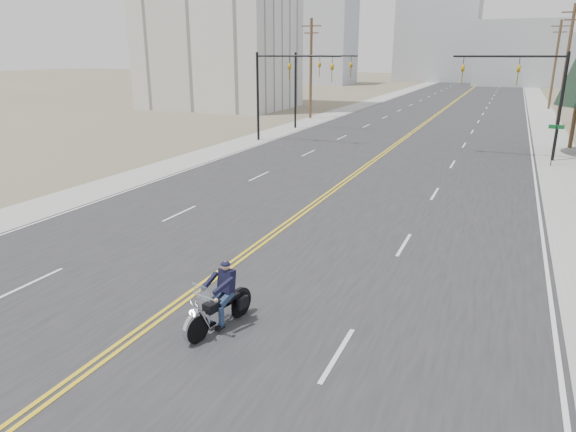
% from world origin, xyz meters
% --- Properties ---
extents(ground_plane, '(400.00, 400.00, 0.00)m').
position_xyz_m(ground_plane, '(0.00, 0.00, 0.00)').
color(ground_plane, '#776D56').
rests_on(ground_plane, ground).
extents(road, '(20.00, 200.00, 0.01)m').
position_xyz_m(road, '(0.00, 70.00, 0.01)').
color(road, '#303033').
rests_on(road, ground).
extents(sidewalk_left, '(3.00, 200.00, 0.01)m').
position_xyz_m(sidewalk_left, '(-11.50, 70.00, 0.01)').
color(sidewalk_left, '#A5A5A0').
rests_on(sidewalk_left, ground).
extents(sidewalk_right, '(3.00, 200.00, 0.01)m').
position_xyz_m(sidewalk_right, '(11.50, 70.00, 0.01)').
color(sidewalk_right, '#A5A5A0').
rests_on(sidewalk_right, ground).
extents(traffic_mast_left, '(7.10, 0.26, 7.00)m').
position_xyz_m(traffic_mast_left, '(-8.98, 32.00, 4.94)').
color(traffic_mast_left, black).
rests_on(traffic_mast_left, ground).
extents(traffic_mast_right, '(7.10, 0.26, 7.00)m').
position_xyz_m(traffic_mast_right, '(8.98, 32.00, 4.94)').
color(traffic_mast_right, black).
rests_on(traffic_mast_right, ground).
extents(traffic_mast_far, '(6.10, 0.26, 7.00)m').
position_xyz_m(traffic_mast_far, '(-9.31, 40.00, 4.87)').
color(traffic_mast_far, black).
rests_on(traffic_mast_far, ground).
extents(street_sign, '(0.90, 0.06, 2.62)m').
position_xyz_m(street_sign, '(10.80, 30.00, 1.80)').
color(street_sign, black).
rests_on(street_sign, ground).
extents(utility_pole_d, '(2.20, 0.30, 11.50)m').
position_xyz_m(utility_pole_d, '(12.50, 53.00, 5.98)').
color(utility_pole_d, brown).
rests_on(utility_pole_d, ground).
extents(utility_pole_e, '(2.20, 0.30, 11.00)m').
position_xyz_m(utility_pole_e, '(12.50, 70.00, 5.73)').
color(utility_pole_e, brown).
rests_on(utility_pole_e, ground).
extents(utility_pole_left, '(2.20, 0.30, 10.50)m').
position_xyz_m(utility_pole_left, '(-12.50, 48.00, 5.48)').
color(utility_pole_left, brown).
rests_on(utility_pole_left, ground).
extents(haze_bldg_a, '(14.00, 12.00, 22.00)m').
position_xyz_m(haze_bldg_a, '(-35.00, 115.00, 11.00)').
color(haze_bldg_a, '#B7BCC6').
rests_on(haze_bldg_a, ground).
extents(haze_bldg_b, '(18.00, 14.00, 14.00)m').
position_xyz_m(haze_bldg_b, '(8.00, 125.00, 7.00)').
color(haze_bldg_b, '#ADB2B7').
rests_on(haze_bldg_b, ground).
extents(haze_bldg_d, '(20.00, 15.00, 26.00)m').
position_xyz_m(haze_bldg_d, '(-12.00, 140.00, 13.00)').
color(haze_bldg_d, '#ADB2B7').
rests_on(haze_bldg_d, ground).
extents(haze_bldg_f, '(12.00, 12.00, 16.00)m').
position_xyz_m(haze_bldg_f, '(-50.00, 130.00, 8.00)').
color(haze_bldg_f, '#ADB2B7').
rests_on(haze_bldg_f, ground).
extents(motorcyclist, '(1.43, 2.44, 1.78)m').
position_xyz_m(motorcyclist, '(1.79, 3.99, 0.89)').
color(motorcyclist, black).
rests_on(motorcyclist, ground).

